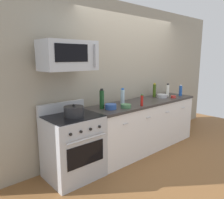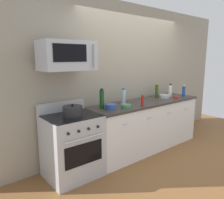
{
  "view_description": "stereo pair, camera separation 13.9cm",
  "coord_description": "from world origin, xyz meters",
  "px_view_note": "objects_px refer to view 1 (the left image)",
  "views": [
    {
      "loc": [
        -3.13,
        -2.6,
        1.73
      ],
      "look_at": [
        -0.87,
        -0.05,
        1.07
      ],
      "focal_mm": 35.15,
      "sensor_mm": 36.0,
      "label": 1
    },
    {
      "loc": [
        -3.03,
        -2.69,
        1.73
      ],
      "look_at": [
        -0.87,
        -0.05,
        1.07
      ],
      "focal_mm": 35.15,
      "sensor_mm": 36.0,
      "label": 2
    }
  ],
  "objects_px": {
    "bottle_vinegar_white": "(168,90)",
    "stockpot": "(74,111)",
    "bottle_wine_green": "(102,99)",
    "bowl_red_small": "(173,97)",
    "bottle_soda_blue": "(181,91)",
    "bottle_water_clear": "(123,96)",
    "bowl_blue_mixing": "(111,106)",
    "bottle_olive_oil": "(154,91)",
    "bowl_steel_prep": "(162,96)",
    "bowl_green_glaze": "(126,106)",
    "bottle_hot_sauce_red": "(142,100)",
    "microwave": "(68,56)",
    "range_oven": "(73,146)"
  },
  "relations": [
    {
      "from": "bottle_vinegar_white",
      "to": "bottle_hot_sauce_red",
      "type": "distance_m",
      "value": 1.14
    },
    {
      "from": "bottle_water_clear",
      "to": "bowl_blue_mixing",
      "type": "distance_m",
      "value": 0.46
    },
    {
      "from": "bowl_green_glaze",
      "to": "bottle_soda_blue",
      "type": "bearing_deg",
      "value": 1.02
    },
    {
      "from": "bottle_vinegar_white",
      "to": "bottle_water_clear",
      "type": "distance_m",
      "value": 1.23
    },
    {
      "from": "bottle_wine_green",
      "to": "bottle_hot_sauce_red",
      "type": "xyz_separation_m",
      "value": [
        0.63,
        -0.29,
        -0.06
      ]
    },
    {
      "from": "bowl_steel_prep",
      "to": "bowl_blue_mixing",
      "type": "distance_m",
      "value": 1.44
    },
    {
      "from": "microwave",
      "to": "bowl_blue_mixing",
      "type": "xyz_separation_m",
      "value": [
        0.67,
        -0.1,
        -0.79
      ]
    },
    {
      "from": "microwave",
      "to": "bowl_green_glaze",
      "type": "relative_size",
      "value": 4.33
    },
    {
      "from": "bottle_olive_oil",
      "to": "bottle_water_clear",
      "type": "xyz_separation_m",
      "value": [
        -0.96,
        -0.04,
        -0.0
      ]
    },
    {
      "from": "range_oven",
      "to": "bottle_water_clear",
      "type": "relative_size",
      "value": 3.85
    },
    {
      "from": "bottle_vinegar_white",
      "to": "stockpot",
      "type": "xyz_separation_m",
      "value": [
        -2.32,
        -0.07,
        -0.05
      ]
    },
    {
      "from": "bottle_hot_sauce_red",
      "to": "microwave",
      "type": "bearing_deg",
      "value": 167.01
    },
    {
      "from": "bottle_vinegar_white",
      "to": "bottle_water_clear",
      "type": "xyz_separation_m",
      "value": [
        -1.23,
        0.09,
        0.0
      ]
    },
    {
      "from": "bottle_water_clear",
      "to": "stockpot",
      "type": "height_order",
      "value": "bottle_water_clear"
    },
    {
      "from": "bottle_soda_blue",
      "to": "bowl_blue_mixing",
      "type": "distance_m",
      "value": 1.92
    },
    {
      "from": "bottle_hot_sauce_red",
      "to": "bottle_olive_oil",
      "type": "height_order",
      "value": "bottle_olive_oil"
    },
    {
      "from": "bottle_soda_blue",
      "to": "stockpot",
      "type": "bearing_deg",
      "value": 178.37
    },
    {
      "from": "bottle_soda_blue",
      "to": "bottle_hot_sauce_red",
      "type": "distance_m",
      "value": 1.38
    },
    {
      "from": "bottle_wine_green",
      "to": "bottle_soda_blue",
      "type": "distance_m",
      "value": 2.02
    },
    {
      "from": "bowl_blue_mixing",
      "to": "stockpot",
      "type": "bearing_deg",
      "value": 179.43
    },
    {
      "from": "bottle_hot_sauce_red",
      "to": "bottle_wine_green",
      "type": "bearing_deg",
      "value": 155.04
    },
    {
      "from": "bottle_wine_green",
      "to": "bowl_blue_mixing",
      "type": "distance_m",
      "value": 0.18
    },
    {
      "from": "bowl_red_small",
      "to": "microwave",
      "type": "bearing_deg",
      "value": 174.38
    },
    {
      "from": "bottle_wine_green",
      "to": "bowl_steel_prep",
      "type": "bearing_deg",
      "value": -2.4
    },
    {
      "from": "bottle_olive_oil",
      "to": "bowl_steel_prep",
      "type": "bearing_deg",
      "value": -66.53
    },
    {
      "from": "bottle_soda_blue",
      "to": "bowl_green_glaze",
      "type": "xyz_separation_m",
      "value": [
        -1.68,
        -0.03,
        -0.08
      ]
    },
    {
      "from": "range_oven",
      "to": "bottle_wine_green",
      "type": "height_order",
      "value": "bottle_wine_green"
    },
    {
      "from": "range_oven",
      "to": "bottle_olive_oil",
      "type": "bearing_deg",
      "value": 4.06
    },
    {
      "from": "bottle_vinegar_white",
      "to": "bowl_blue_mixing",
      "type": "bearing_deg",
      "value": -177.41
    },
    {
      "from": "microwave",
      "to": "bottle_soda_blue",
      "type": "bearing_deg",
      "value": -3.79
    },
    {
      "from": "bottle_wine_green",
      "to": "bowl_green_glaze",
      "type": "height_order",
      "value": "bottle_wine_green"
    },
    {
      "from": "bowl_steel_prep",
      "to": "bowl_green_glaze",
      "type": "distance_m",
      "value": 1.21
    },
    {
      "from": "bottle_water_clear",
      "to": "stockpot",
      "type": "xyz_separation_m",
      "value": [
        -1.09,
        -0.15,
        -0.06
      ]
    },
    {
      "from": "bowl_blue_mixing",
      "to": "stockpot",
      "type": "distance_m",
      "value": 0.67
    },
    {
      "from": "bowl_green_glaze",
      "to": "bowl_red_small",
      "type": "bearing_deg",
      "value": -0.86
    },
    {
      "from": "bottle_wine_green",
      "to": "bowl_red_small",
      "type": "xyz_separation_m",
      "value": [
        1.67,
        -0.23,
        -0.13
      ]
    },
    {
      "from": "bottle_vinegar_white",
      "to": "bowl_red_small",
      "type": "xyz_separation_m",
      "value": [
        -0.07,
        -0.19,
        -0.1
      ]
    },
    {
      "from": "bottle_soda_blue",
      "to": "bowl_steel_prep",
      "type": "relative_size",
      "value": 1.15
    },
    {
      "from": "bowl_red_small",
      "to": "stockpot",
      "type": "bearing_deg",
      "value": 176.86
    },
    {
      "from": "bottle_wine_green",
      "to": "stockpot",
      "type": "bearing_deg",
      "value": -169.39
    },
    {
      "from": "bowl_red_small",
      "to": "bottle_wine_green",
      "type": "bearing_deg",
      "value": 172.02
    },
    {
      "from": "bottle_wine_green",
      "to": "bottle_soda_blue",
      "type": "xyz_separation_m",
      "value": [
        2.01,
        -0.18,
        -0.04
      ]
    },
    {
      "from": "bottle_vinegar_white",
      "to": "bowl_green_glaze",
      "type": "bearing_deg",
      "value": -173.05
    },
    {
      "from": "microwave",
      "to": "stockpot",
      "type": "relative_size",
      "value": 2.71
    },
    {
      "from": "bowl_steel_prep",
      "to": "bowl_red_small",
      "type": "height_order",
      "value": "bowl_steel_prep"
    },
    {
      "from": "range_oven",
      "to": "stockpot",
      "type": "height_order",
      "value": "stockpot"
    },
    {
      "from": "bowl_blue_mixing",
      "to": "bottle_olive_oil",
      "type": "bearing_deg",
      "value": 8.49
    },
    {
      "from": "bowl_green_glaze",
      "to": "bowl_blue_mixing",
      "type": "relative_size",
      "value": 0.95
    },
    {
      "from": "bowl_red_small",
      "to": "bowl_blue_mixing",
      "type": "xyz_separation_m",
      "value": [
        -1.58,
        0.12,
        0.02
      ]
    },
    {
      "from": "bowl_blue_mixing",
      "to": "stockpot",
      "type": "xyz_separation_m",
      "value": [
        -0.67,
        0.01,
        0.03
      ]
    }
  ]
}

